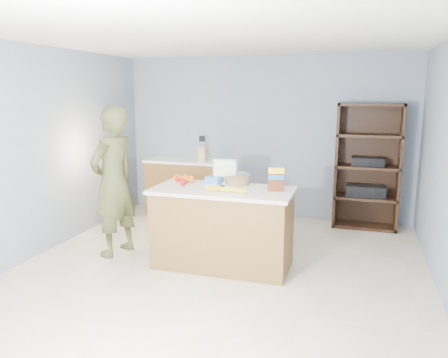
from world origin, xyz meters
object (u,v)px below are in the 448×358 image
(tv, at_px, (225,169))
(counter_peninsula, at_px, (223,231))
(person, at_px, (114,182))
(shelving_unit, at_px, (367,169))
(cereal_box, at_px, (276,178))

(tv, bearing_deg, counter_peninsula, -76.88)
(counter_peninsula, distance_m, person, 1.44)
(shelving_unit, xyz_separation_m, person, (-2.91, -2.06, 0.03))
(person, relative_size, cereal_box, 6.99)
(counter_peninsula, bearing_deg, shelving_unit, 52.89)
(person, xyz_separation_m, cereal_box, (1.94, 0.07, 0.15))
(tv, height_order, cereal_box, tv)
(counter_peninsula, height_order, tv, tv)
(person, bearing_deg, counter_peninsula, 104.37)
(counter_peninsula, distance_m, shelving_unit, 2.61)
(shelving_unit, bearing_deg, counter_peninsula, -127.11)
(counter_peninsula, xyz_separation_m, shelving_unit, (1.55, 2.05, 0.45))
(tv, bearing_deg, person, -165.10)
(counter_peninsula, xyz_separation_m, cereal_box, (0.58, 0.05, 0.63))
(person, xyz_separation_m, tv, (1.28, 0.34, 0.16))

